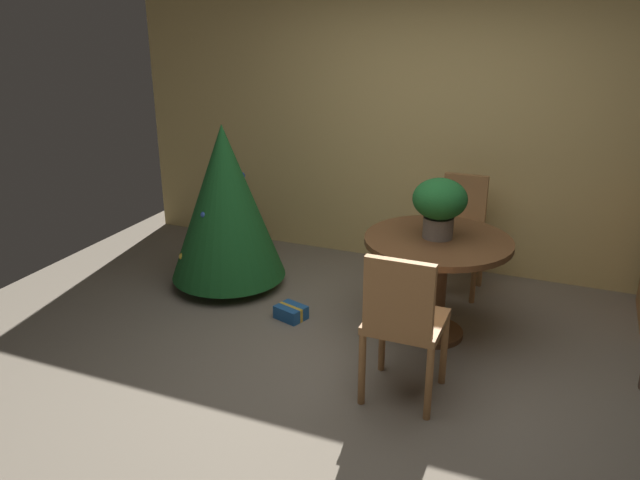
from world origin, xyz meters
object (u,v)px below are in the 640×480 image
(round_dining_table, at_px, (437,263))
(gift_box_blue, at_px, (291,312))
(flower_vase, at_px, (440,203))
(holiday_tree, at_px, (225,202))
(wooden_chair_far, at_px, (461,228))
(wooden_chair_near, at_px, (403,319))

(round_dining_table, relative_size, gift_box_blue, 3.95)
(flower_vase, relative_size, holiday_tree, 0.30)
(holiday_tree, xyz_separation_m, gift_box_blue, (0.76, -0.37, -0.70))
(round_dining_table, relative_size, holiday_tree, 0.74)
(round_dining_table, height_order, flower_vase, flower_vase)
(round_dining_table, relative_size, wooden_chair_far, 1.06)
(holiday_tree, bearing_deg, gift_box_blue, -25.86)
(round_dining_table, xyz_separation_m, wooden_chair_far, (0.00, 0.90, -0.03))
(holiday_tree, height_order, gift_box_blue, holiday_tree)
(round_dining_table, relative_size, flower_vase, 2.45)
(wooden_chair_near, bearing_deg, wooden_chair_far, 90.00)
(flower_vase, distance_m, holiday_tree, 1.85)
(round_dining_table, xyz_separation_m, gift_box_blue, (-1.07, -0.17, -0.52))
(wooden_chair_far, distance_m, holiday_tree, 1.97)
(flower_vase, xyz_separation_m, holiday_tree, (-1.82, 0.18, -0.26))
(gift_box_blue, bearing_deg, wooden_chair_near, -33.88)
(wooden_chair_near, xyz_separation_m, gift_box_blue, (-1.07, 0.72, -0.51))
(holiday_tree, bearing_deg, wooden_chair_far, 21.06)
(flower_vase, distance_m, gift_box_blue, 1.44)
(wooden_chair_far, bearing_deg, round_dining_table, -90.00)
(holiday_tree, distance_m, gift_box_blue, 1.09)
(round_dining_table, xyz_separation_m, holiday_tree, (-1.83, 0.20, 0.18))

